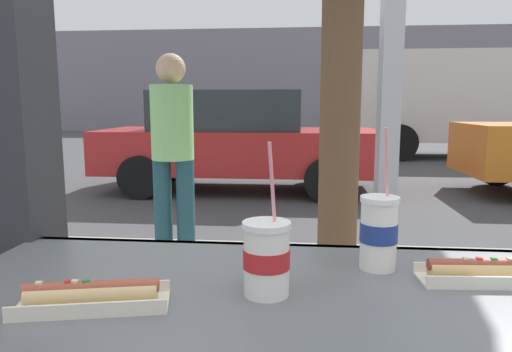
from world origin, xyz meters
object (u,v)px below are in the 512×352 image
(hotdog_tray_far, at_px, (92,296))
(soda_cup_right, at_px, (267,257))
(box_truck, at_px, (456,100))
(soda_cup_left, at_px, (379,231))
(hotdog_tray_near, at_px, (482,272))
(parked_car_red, at_px, (237,140))
(pedestrian, at_px, (173,147))

(hotdog_tray_far, bearing_deg, soda_cup_right, 16.01)
(soda_cup_right, xyz_separation_m, box_truck, (4.06, 11.99, 0.42))
(soda_cup_left, height_order, box_truck, box_truck)
(soda_cup_right, distance_m, hotdog_tray_near, 0.47)
(hotdog_tray_near, height_order, hotdog_tray_far, same)
(hotdog_tray_near, bearing_deg, soda_cup_left, 162.56)
(soda_cup_right, distance_m, hotdog_tray_far, 0.33)
(soda_cup_right, xyz_separation_m, hotdog_tray_near, (0.45, 0.11, -0.05))
(parked_car_red, bearing_deg, hotdog_tray_far, -84.37)
(soda_cup_left, height_order, hotdog_tray_far, soda_cup_left)
(soda_cup_right, xyz_separation_m, pedestrian, (-0.91, 2.61, -0.03))
(soda_cup_right, distance_m, pedestrian, 2.76)
(soda_cup_left, xyz_separation_m, parked_car_red, (-1.22, 6.41, -0.27))
(hotdog_tray_far, height_order, box_truck, box_truck)
(soda_cup_right, relative_size, box_truck, 0.05)
(soda_cup_right, height_order, hotdog_tray_near, soda_cup_right)
(soda_cup_left, bearing_deg, hotdog_tray_near, -17.44)
(box_truck, bearing_deg, soda_cup_left, -107.91)
(parked_car_red, bearing_deg, soda_cup_right, -81.58)
(soda_cup_right, height_order, parked_car_red, parked_car_red)
(soda_cup_left, height_order, soda_cup_right, soda_cup_left)
(hotdog_tray_far, xyz_separation_m, pedestrian, (-0.59, 2.70, 0.03))
(soda_cup_left, xyz_separation_m, box_truck, (3.82, 11.82, 0.41))
(hotdog_tray_far, xyz_separation_m, box_truck, (4.38, 12.09, 0.48))
(hotdog_tray_near, xyz_separation_m, pedestrian, (-1.36, 2.50, 0.03))
(hotdog_tray_near, relative_size, pedestrian, 0.16)
(soda_cup_right, height_order, box_truck, box_truck)
(parked_car_red, bearing_deg, pedestrian, -89.08)
(soda_cup_left, distance_m, pedestrian, 2.69)
(hotdog_tray_far, bearing_deg, pedestrian, 102.43)
(soda_cup_left, height_order, hotdog_tray_near, soda_cup_left)
(soda_cup_left, xyz_separation_m, pedestrian, (-1.15, 2.43, -0.04))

